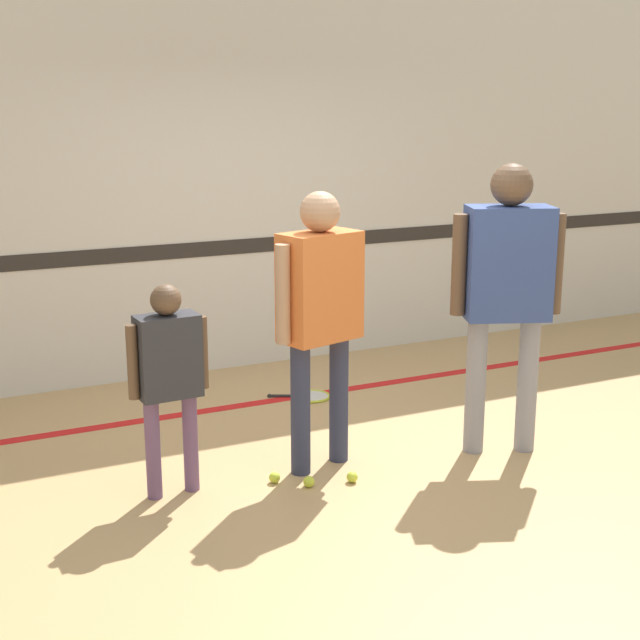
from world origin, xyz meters
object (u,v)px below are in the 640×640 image
Objects in this scene: tennis_ball_stray_left at (275,477)px; tennis_ball_by_spare_racket at (334,395)px; person_student_right at (507,278)px; tennis_ball_stray_right at (352,477)px; person_instructor at (320,301)px; person_student_left at (169,367)px; racket_spare_on_floor at (310,396)px; tennis_ball_near_instructor at (309,482)px.

tennis_ball_by_spare_racket is at bearing 50.38° from tennis_ball_stray_left.
tennis_ball_by_spare_racket is at bearing -47.56° from person_student_right.
tennis_ball_stray_right is (-0.57, -1.38, 0.00)m from tennis_ball_by_spare_racket.
person_student_right is at bearing -69.35° from tennis_ball_by_spare_racket.
person_instructor is 1.61m from tennis_ball_by_spare_racket.
tennis_ball_by_spare_racket is (0.64, 1.09, -1.01)m from person_instructor.
tennis_ball_stray_right is at bearing -24.89° from tennis_ball_stray_left.
person_student_left is 2.03m from tennis_ball_by_spare_racket.
person_instructor is at bearing 94.83° from racket_spare_on_floor.
racket_spare_on_floor is 1.61m from tennis_ball_near_instructor.
person_student_right reaches higher than tennis_ball_stray_right.
person_student_right reaches higher than tennis_ball_stray_left.
tennis_ball_stray_right is at bearing -11.09° from tennis_ball_near_instructor.
tennis_ball_by_spare_racket is 1.55m from tennis_ball_stray_left.
tennis_ball_stray_right is at bearing 101.25° from racket_spare_on_floor.
tennis_ball_near_instructor and tennis_ball_by_spare_racket have the same top height.
person_student_right is 3.68× the size of racket_spare_on_floor.
racket_spare_on_floor is at bearing 64.79° from tennis_ball_near_instructor.
person_instructor is 1.38× the size of person_student_left.
tennis_ball_near_instructor is at bearing 21.01° from person_student_right.
person_student_right is at bearing -28.24° from person_instructor.
tennis_ball_near_instructor is (-0.19, -0.25, -1.01)m from person_instructor.
tennis_ball_stray_right is (-0.43, -1.51, 0.02)m from racket_spare_on_floor.
person_student_right is 27.69× the size of tennis_ball_stray_right.
tennis_ball_by_spare_racket is at bearing 58.13° from tennis_ball_near_instructor.
tennis_ball_by_spare_racket is 1.00× the size of tennis_ball_stray_right.
person_student_right is 1.96m from racket_spare_on_floor.
person_student_left reaches higher than racket_spare_on_floor.
tennis_ball_stray_left is (-0.35, -0.11, -1.01)m from person_instructor.
person_student_right is (2.07, -0.28, 0.37)m from person_student_left.
racket_spare_on_floor is at bearing 37.39° from person_student_left.
person_instructor is 0.97m from person_student_left.
tennis_ball_near_instructor is 0.26m from tennis_ball_stray_right.
person_student_right reaches higher than tennis_ball_by_spare_racket.
tennis_ball_by_spare_racket and tennis_ball_stray_left have the same top height.
person_student_left reaches higher than tennis_ball_by_spare_racket.
person_student_left is 18.53× the size of tennis_ball_near_instructor.
tennis_ball_stray_left is at bearing 137.89° from tennis_ball_near_instructor.
tennis_ball_by_spare_racket is at bearing 31.76° from person_student_left.
person_instructor is 1.06m from tennis_ball_near_instructor.
person_instructor is 0.92× the size of person_student_right.
person_student_right reaches higher than person_instructor.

